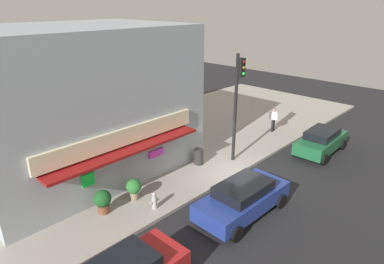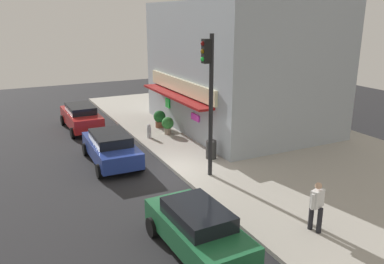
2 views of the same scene
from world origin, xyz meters
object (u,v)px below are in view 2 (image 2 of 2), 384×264
at_px(potted_plant_by_doorway, 168,124).
at_px(parked_car_blue, 111,147).
at_px(pedestrian, 317,204).
at_px(traffic_light, 209,89).
at_px(parked_car_red, 81,117).
at_px(parked_car_green, 198,229).
at_px(fire_hydrant, 149,131).
at_px(potted_plant_by_window, 160,118).
at_px(trash_can, 211,150).

relative_size(potted_plant_by_doorway, parked_car_blue, 0.22).
distance_m(pedestrian, potted_plant_by_doorway, 11.91).
relative_size(traffic_light, parked_car_red, 1.31).
bearing_deg(parked_car_green, traffic_light, 147.98).
relative_size(fire_hydrant, potted_plant_by_window, 0.75).
bearing_deg(parked_car_blue, trash_can, 65.91).
relative_size(trash_can, parked_car_blue, 0.19).
xyz_separation_m(traffic_light, parked_car_red, (-10.10, -3.33, -3.13)).
xyz_separation_m(fire_hydrant, trash_can, (4.45, 1.51, 0.07)).
height_order(traffic_light, pedestrian, traffic_light).
bearing_deg(pedestrian, potted_plant_by_doorway, -179.88).
height_order(fire_hydrant, trash_can, trash_can).
relative_size(pedestrian, parked_car_green, 0.40).
bearing_deg(potted_plant_by_window, fire_hydrant, -37.97).
bearing_deg(fire_hydrant, potted_plant_by_doorway, 97.98).
distance_m(pedestrian, parked_car_blue, 10.11).
bearing_deg(trash_can, fire_hydrant, -161.29).
relative_size(traffic_light, parked_car_blue, 1.31).
xyz_separation_m(trash_can, potted_plant_by_window, (-6.15, -0.18, 0.14)).
bearing_deg(parked_car_blue, parked_car_green, 2.09).
bearing_deg(potted_plant_by_window, parked_car_green, -17.13).
xyz_separation_m(traffic_light, trash_can, (-1.75, 1.13, -3.34)).
height_order(trash_can, parked_car_red, parked_car_red).
relative_size(traffic_light, potted_plant_by_doorway, 5.93).
bearing_deg(pedestrian, traffic_light, -171.16).
xyz_separation_m(trash_can, parked_car_red, (-8.35, -4.46, 0.21)).
bearing_deg(parked_car_blue, pedestrian, 23.91).
xyz_separation_m(potted_plant_by_doorway, parked_car_blue, (2.67, -4.07, 0.04)).
distance_m(trash_can, parked_car_green, 7.60).
distance_m(fire_hydrant, parked_car_green, 11.18).
bearing_deg(parked_car_red, parked_car_green, 1.56).
distance_m(parked_car_green, parked_car_red, 14.79).
bearing_deg(pedestrian, parked_car_blue, -156.09).
distance_m(traffic_light, pedestrian, 6.28).
xyz_separation_m(fire_hydrant, potted_plant_by_window, (-1.70, 1.33, 0.20)).
bearing_deg(traffic_light, potted_plant_by_window, 173.14).
relative_size(pedestrian, parked_car_red, 0.37).
bearing_deg(parked_car_red, potted_plant_by_doorway, 48.15).
bearing_deg(parked_car_green, potted_plant_by_doorway, 161.20).
bearing_deg(pedestrian, fire_hydrant, -173.97).
distance_m(fire_hydrant, parked_car_blue, 3.80).
bearing_deg(traffic_light, fire_hydrant, -176.52).
height_order(potted_plant_by_window, parked_car_red, parked_car_red).
bearing_deg(trash_can, potted_plant_by_window, -178.33).
distance_m(fire_hydrant, parked_car_red, 4.90).
relative_size(fire_hydrant, pedestrian, 0.46).
distance_m(pedestrian, parked_car_red, 16.19).
bearing_deg(parked_car_red, trash_can, 28.10).
bearing_deg(pedestrian, potted_plant_by_window, 179.62).
relative_size(trash_can, potted_plant_by_doorway, 0.88).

